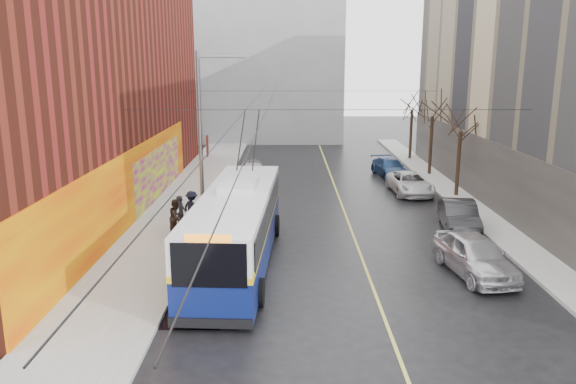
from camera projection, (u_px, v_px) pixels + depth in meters
name	position (u px, v px, depth m)	size (l,w,h in m)	color
ground	(337.00, 302.00, 20.31)	(140.00, 140.00, 0.00)	black
sidewalk_left	(179.00, 212.00, 31.97)	(4.00, 60.00, 0.15)	gray
sidewalk_right	(476.00, 212.00, 31.98)	(2.00, 60.00, 0.15)	gray
lane_line	(342.00, 205.00, 33.94)	(0.12, 50.00, 0.01)	#BFB74C
building_left	(42.00, 88.00, 32.34)	(12.11, 36.00, 14.00)	#5B1D12
building_far	(250.00, 56.00, 62.06)	(20.50, 12.10, 18.00)	gray
streetlight_pole	(203.00, 133.00, 28.94)	(2.65, 0.60, 9.00)	slate
catenary_wires	(275.00, 100.00, 33.27)	(18.00, 60.00, 0.22)	black
tree_near	(461.00, 119.00, 34.76)	(3.20, 3.20, 6.40)	black
tree_mid	(433.00, 106.00, 41.52)	(3.20, 3.20, 6.68)	black
tree_far	(412.00, 101.00, 48.36)	(3.20, 3.20, 6.57)	black
puddle	(184.00, 312.00, 19.43)	(2.85, 2.66, 0.01)	black
pigeons_flying	(267.00, 98.00, 28.06)	(2.59, 2.92, 2.09)	slate
trolleybus	(237.00, 226.00, 23.67)	(3.48, 12.94, 6.08)	#0A1550
parked_car_a	(475.00, 255.00, 22.71)	(1.96, 4.87, 1.66)	silver
parked_car_b	(459.00, 216.00, 28.69)	(1.62, 4.63, 1.53)	#242426
parked_car_c	(410.00, 183.00, 36.74)	(2.30, 4.98, 1.38)	silver
parked_car_d	(390.00, 168.00, 42.13)	(1.89, 4.65, 1.35)	navy
following_car	(253.00, 171.00, 40.36)	(1.86, 4.62, 1.58)	#9B9A9E
pedestrian_a	(181.00, 213.00, 28.34)	(0.64, 0.42, 1.75)	black
pedestrian_b	(176.00, 217.00, 27.42)	(0.88, 0.68, 1.81)	black
pedestrian_c	(192.00, 208.00, 29.17)	(1.16, 0.67, 1.79)	black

